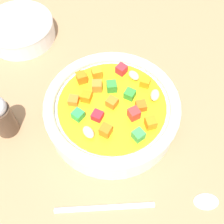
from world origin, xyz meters
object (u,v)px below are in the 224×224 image
at_px(soup_bowl_main, 112,110).
at_px(pepper_shaker, 1,116).
at_px(side_bowl_small, 20,29).
at_px(spoon, 150,204).

xyz_separation_m(soup_bowl_main, pepper_shaker, (0.10, -0.13, 0.01)).
distance_m(side_bowl_small, pepper_shaker, 0.20).
distance_m(spoon, side_bowl_small, 0.39).
bearing_deg(spoon, soup_bowl_main, 107.44).
bearing_deg(side_bowl_small, soup_bowl_main, 76.26).
distance_m(spoon, pepper_shaker, 0.25).
xyz_separation_m(spoon, pepper_shaker, (0.02, -0.24, 0.03)).
distance_m(soup_bowl_main, side_bowl_small, 0.26).
bearing_deg(soup_bowl_main, pepper_shaker, -51.07).
relative_size(soup_bowl_main, spoon, 1.08).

